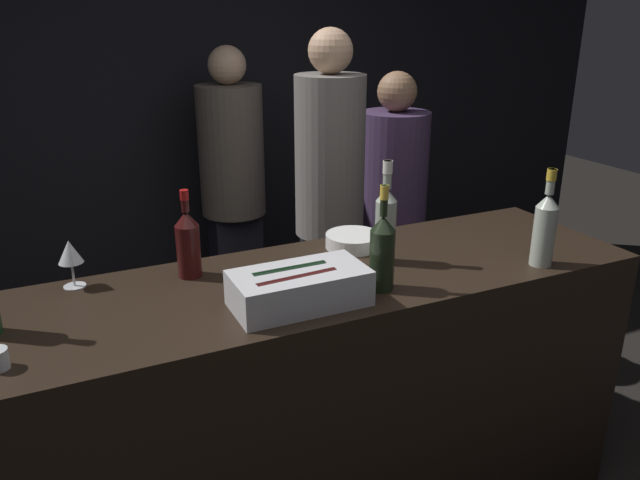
{
  "coord_description": "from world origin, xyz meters",
  "views": [
    {
      "loc": [
        -0.86,
        -1.46,
        1.93
      ],
      "look_at": [
        0.0,
        0.37,
        1.18
      ],
      "focal_mm": 35.0,
      "sensor_mm": 36.0,
      "label": 1
    }
  ],
  "objects_px": {
    "white_wine_bottle": "(386,222)",
    "person_in_hoodie": "(392,206)",
    "person_blond_tee": "(233,185)",
    "red_wine_bottle_tall": "(188,242)",
    "wine_glass": "(70,253)",
    "champagne_bottle": "(382,250)",
    "ice_bin_with_bottles": "(298,287)",
    "rose_wine_bottle": "(545,227)",
    "person_grey_polo": "(330,198)",
    "bowl_white": "(353,240)"
  },
  "relations": [
    {
      "from": "person_in_hoodie",
      "to": "bowl_white",
      "type": "bearing_deg",
      "value": -157.19
    },
    {
      "from": "red_wine_bottle_tall",
      "to": "rose_wine_bottle",
      "type": "bearing_deg",
      "value": -20.45
    },
    {
      "from": "wine_glass",
      "to": "person_in_hoodie",
      "type": "relative_size",
      "value": 0.1
    },
    {
      "from": "rose_wine_bottle",
      "to": "person_in_hoodie",
      "type": "xyz_separation_m",
      "value": [
        0.17,
        1.29,
        -0.3
      ]
    },
    {
      "from": "person_blond_tee",
      "to": "person_grey_polo",
      "type": "xyz_separation_m",
      "value": [
        0.28,
        -0.7,
        0.07
      ]
    },
    {
      "from": "champagne_bottle",
      "to": "person_in_hoodie",
      "type": "distance_m",
      "value": 1.49
    },
    {
      "from": "ice_bin_with_bottles",
      "to": "red_wine_bottle_tall",
      "type": "xyz_separation_m",
      "value": [
        -0.25,
        0.37,
        0.06
      ]
    },
    {
      "from": "bowl_white",
      "to": "wine_glass",
      "type": "xyz_separation_m",
      "value": [
        -1.02,
        0.07,
        0.09
      ]
    },
    {
      "from": "white_wine_bottle",
      "to": "person_blond_tee",
      "type": "distance_m",
      "value": 1.59
    },
    {
      "from": "white_wine_bottle",
      "to": "person_in_hoodie",
      "type": "height_order",
      "value": "person_in_hoodie"
    },
    {
      "from": "ice_bin_with_bottles",
      "to": "bowl_white",
      "type": "relative_size",
      "value": 1.97
    },
    {
      "from": "red_wine_bottle_tall",
      "to": "champagne_bottle",
      "type": "height_order",
      "value": "champagne_bottle"
    },
    {
      "from": "person_blond_tee",
      "to": "ice_bin_with_bottles",
      "type": "bearing_deg",
      "value": -88.45
    },
    {
      "from": "ice_bin_with_bottles",
      "to": "red_wine_bottle_tall",
      "type": "height_order",
      "value": "red_wine_bottle_tall"
    },
    {
      "from": "wine_glass",
      "to": "person_grey_polo",
      "type": "bearing_deg",
      "value": 26.26
    },
    {
      "from": "rose_wine_bottle",
      "to": "red_wine_bottle_tall",
      "type": "bearing_deg",
      "value": 159.55
    },
    {
      "from": "ice_bin_with_bottles",
      "to": "person_grey_polo",
      "type": "distance_m",
      "value": 1.23
    },
    {
      "from": "person_in_hoodie",
      "to": "red_wine_bottle_tall",
      "type": "bearing_deg",
      "value": -175.15
    },
    {
      "from": "white_wine_bottle",
      "to": "rose_wine_bottle",
      "type": "bearing_deg",
      "value": -27.63
    },
    {
      "from": "bowl_white",
      "to": "champagne_bottle",
      "type": "distance_m",
      "value": 0.41
    },
    {
      "from": "wine_glass",
      "to": "red_wine_bottle_tall",
      "type": "height_order",
      "value": "red_wine_bottle_tall"
    },
    {
      "from": "champagne_bottle",
      "to": "wine_glass",
      "type": "bearing_deg",
      "value": 153.98
    },
    {
      "from": "champagne_bottle",
      "to": "person_in_hoodie",
      "type": "bearing_deg",
      "value": 56.88
    },
    {
      "from": "ice_bin_with_bottles",
      "to": "person_grey_polo",
      "type": "xyz_separation_m",
      "value": [
        0.62,
        1.06,
        -0.07
      ]
    },
    {
      "from": "person_grey_polo",
      "to": "red_wine_bottle_tall",
      "type": "bearing_deg",
      "value": 66.1
    },
    {
      "from": "rose_wine_bottle",
      "to": "white_wine_bottle",
      "type": "xyz_separation_m",
      "value": [
        -0.5,
        0.26,
        0.01
      ]
    },
    {
      "from": "person_grey_polo",
      "to": "bowl_white",
      "type": "bearing_deg",
      "value": 99.1
    },
    {
      "from": "white_wine_bottle",
      "to": "person_in_hoodie",
      "type": "relative_size",
      "value": 0.23
    },
    {
      "from": "person_grey_polo",
      "to": "ice_bin_with_bottles",
      "type": "bearing_deg",
      "value": 87.32
    },
    {
      "from": "wine_glass",
      "to": "rose_wine_bottle",
      "type": "bearing_deg",
      "value": -18.34
    },
    {
      "from": "champagne_bottle",
      "to": "person_in_hoodie",
      "type": "relative_size",
      "value": 0.22
    },
    {
      "from": "champagne_bottle",
      "to": "person_grey_polo",
      "type": "bearing_deg",
      "value": 72.81
    },
    {
      "from": "white_wine_bottle",
      "to": "person_grey_polo",
      "type": "distance_m",
      "value": 0.91
    },
    {
      "from": "champagne_bottle",
      "to": "bowl_white",
      "type": "bearing_deg",
      "value": 75.63
    },
    {
      "from": "red_wine_bottle_tall",
      "to": "person_in_hoodie",
      "type": "distance_m",
      "value": 1.61
    },
    {
      "from": "champagne_bottle",
      "to": "white_wine_bottle",
      "type": "xyz_separation_m",
      "value": [
        0.13,
        0.2,
        0.02
      ]
    },
    {
      "from": "champagne_bottle",
      "to": "person_blond_tee",
      "type": "bearing_deg",
      "value": 88.46
    },
    {
      "from": "wine_glass",
      "to": "white_wine_bottle",
      "type": "bearing_deg",
      "value": -13.49
    },
    {
      "from": "person_blond_tee",
      "to": "red_wine_bottle_tall",
      "type": "bearing_deg",
      "value": -100.53
    },
    {
      "from": "ice_bin_with_bottles",
      "to": "person_in_hoodie",
      "type": "relative_size",
      "value": 0.26
    },
    {
      "from": "red_wine_bottle_tall",
      "to": "wine_glass",
      "type": "bearing_deg",
      "value": 168.65
    },
    {
      "from": "ice_bin_with_bottles",
      "to": "white_wine_bottle",
      "type": "height_order",
      "value": "white_wine_bottle"
    },
    {
      "from": "champagne_bottle",
      "to": "red_wine_bottle_tall",
      "type": "bearing_deg",
      "value": 145.61
    },
    {
      "from": "champagne_bottle",
      "to": "person_blond_tee",
      "type": "xyz_separation_m",
      "value": [
        0.05,
        1.77,
        -0.22
      ]
    },
    {
      "from": "red_wine_bottle_tall",
      "to": "ice_bin_with_bottles",
      "type": "bearing_deg",
      "value": -55.67
    },
    {
      "from": "bowl_white",
      "to": "champagne_bottle",
      "type": "xyz_separation_m",
      "value": [
        -0.1,
        -0.38,
        0.11
      ]
    },
    {
      "from": "wine_glass",
      "to": "person_blond_tee",
      "type": "distance_m",
      "value": 1.65
    },
    {
      "from": "white_wine_bottle",
      "to": "person_in_hoodie",
      "type": "distance_m",
      "value": 1.26
    },
    {
      "from": "ice_bin_with_bottles",
      "to": "wine_glass",
      "type": "bearing_deg",
      "value": 144.64
    },
    {
      "from": "red_wine_bottle_tall",
      "to": "champagne_bottle",
      "type": "distance_m",
      "value": 0.66
    }
  ]
}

